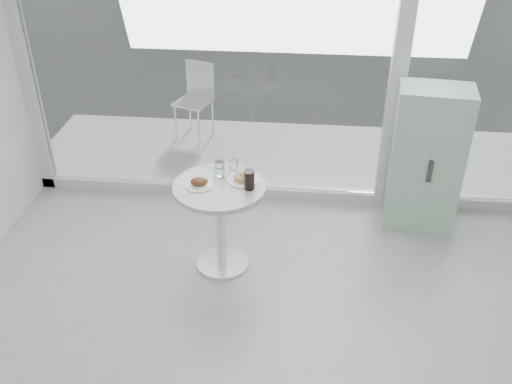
# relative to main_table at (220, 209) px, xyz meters

# --- Properties ---
(room_shell) EXTENTS (6.00, 6.00, 6.00)m
(room_shell) POSITION_rel_main_table_xyz_m (0.50, -2.46, 1.36)
(room_shell) COLOR silver
(room_shell) RESTS_ON ground
(storefront) EXTENTS (5.00, 0.14, 3.00)m
(storefront) POSITION_rel_main_table_xyz_m (0.57, 1.10, 1.16)
(storefront) COLOR silver
(storefront) RESTS_ON ground
(main_table) EXTENTS (0.72, 0.72, 0.77)m
(main_table) POSITION_rel_main_table_xyz_m (0.00, 0.00, 0.00)
(main_table) COLOR white
(main_table) RESTS_ON ground
(patio_deck) EXTENTS (5.60, 1.60, 0.05)m
(patio_deck) POSITION_rel_main_table_xyz_m (0.50, 1.90, -0.53)
(patio_deck) COLOR silver
(patio_deck) RESTS_ON ground
(mint_cabinet) EXTENTS (0.65, 0.47, 1.31)m
(mint_cabinet) POSITION_rel_main_table_xyz_m (1.69, 0.79, 0.10)
(mint_cabinet) COLOR #8FB7A1
(mint_cabinet) RESTS_ON ground
(patio_chair) EXTENTS (0.47, 0.47, 0.85)m
(patio_chair) POSITION_rel_main_table_xyz_m (-0.64, 2.33, -0.02)
(patio_chair) COLOR white
(patio_chair) RESTS_ON patio_deck
(plate_fritter) EXTENTS (0.21, 0.21, 0.07)m
(plate_fritter) POSITION_rel_main_table_xyz_m (-0.15, -0.03, 0.25)
(plate_fritter) COLOR white
(plate_fritter) RESTS_ON main_table
(plate_donut) EXTENTS (0.24, 0.24, 0.06)m
(plate_donut) POSITION_rel_main_table_xyz_m (0.17, 0.08, 0.24)
(plate_donut) COLOR white
(plate_donut) RESTS_ON main_table
(water_tumbler_a) EXTENTS (0.08, 0.08, 0.12)m
(water_tumbler_a) POSITION_rel_main_table_xyz_m (-0.02, 0.14, 0.27)
(water_tumbler_a) COLOR white
(water_tumbler_a) RESTS_ON main_table
(water_tumbler_b) EXTENTS (0.07, 0.07, 0.12)m
(water_tumbler_b) POSITION_rel_main_table_xyz_m (0.09, 0.19, 0.27)
(water_tumbler_b) COLOR white
(water_tumbler_b) RESTS_ON main_table
(cola_glass) EXTENTS (0.08, 0.08, 0.15)m
(cola_glass) POSITION_rel_main_table_xyz_m (0.23, -0.03, 0.29)
(cola_glass) COLOR white
(cola_glass) RESTS_ON main_table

